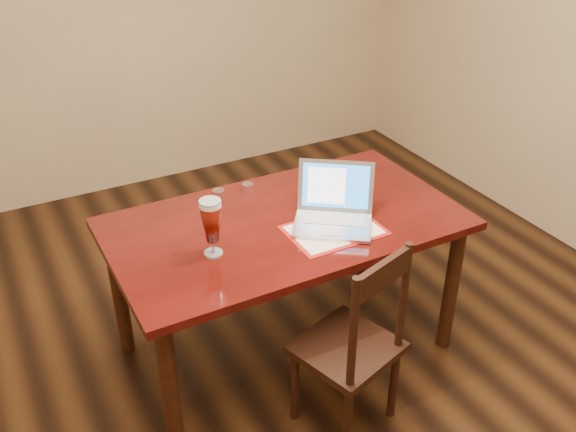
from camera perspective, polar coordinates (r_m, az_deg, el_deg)
ground at (r=3.34m, az=0.24°, el=-14.44°), size 5.00×5.00×0.00m
room_shell at (r=2.44m, az=0.34°, el=16.37°), size 4.51×5.01×2.71m
dining_table at (r=3.10m, az=-0.20°, el=-1.82°), size 1.68×0.95×1.05m
dining_chair at (r=2.86m, az=5.79°, el=-11.43°), size 0.51×0.49×0.96m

